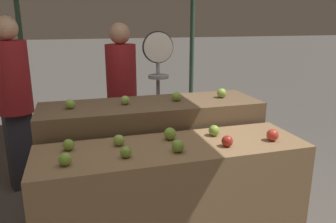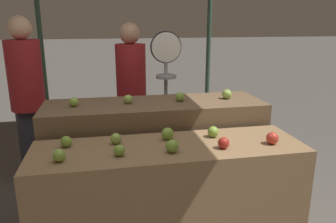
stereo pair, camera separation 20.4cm
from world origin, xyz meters
TOP-DOWN VIEW (x-y plane):
  - display_counter_front at (0.00, 0.00)m, footprint 1.79×0.55m
  - display_counter_back at (0.00, 0.60)m, footprint 1.79×0.55m
  - apple_front_0 at (-0.68, -0.11)m, footprint 0.08×0.08m
  - apple_front_1 at (-0.33, -0.10)m, footprint 0.07×0.07m
  - apple_front_2 at (-0.01, -0.11)m, footprint 0.08×0.08m
  - apple_front_3 at (0.33, -0.11)m, footprint 0.08×0.08m
  - apple_front_4 at (0.68, -0.10)m, footprint 0.08×0.08m
  - apple_front_5 at (-0.66, 0.11)m, footprint 0.07×0.07m
  - apple_front_6 at (-0.34, 0.11)m, footprint 0.07×0.07m
  - apple_front_7 at (0.01, 0.12)m, footprint 0.09×0.09m
  - apple_front_8 at (0.34, 0.11)m, footprint 0.08×0.08m
  - apple_back_0 at (-0.64, 0.59)m, footprint 0.07×0.07m
  - apple_back_1 at (-0.22, 0.60)m, footprint 0.07×0.07m
  - apple_back_2 at (0.21, 0.60)m, footprint 0.08×0.08m
  - apple_back_3 at (0.62, 0.61)m, footprint 0.08×0.08m
  - produce_scale at (0.20, 1.15)m, footprint 0.30×0.20m
  - person_vendor_at_scale at (-0.11, 1.47)m, footprint 0.40×0.40m
  - person_customer_left at (-1.16, 1.47)m, footprint 0.44×0.44m

SIDE VIEW (x-z plane):
  - display_counter_front at x=0.00m, z-range 0.00..0.88m
  - display_counter_back at x=0.00m, z-range 0.00..1.03m
  - apple_front_1 at x=-0.33m, z-range 0.88..0.95m
  - apple_front_5 at x=-0.66m, z-range 0.88..0.95m
  - apple_front_6 at x=-0.34m, z-range 0.88..0.95m
  - apple_front_3 at x=0.33m, z-range 0.88..0.95m
  - apple_front_0 at x=-0.68m, z-range 0.88..0.95m
  - apple_front_8 at x=0.34m, z-range 0.88..0.96m
  - apple_front_4 at x=0.68m, z-range 0.88..0.96m
  - apple_front_2 at x=-0.01m, z-range 0.88..0.96m
  - apple_front_7 at x=0.01m, z-range 0.88..0.96m
  - person_vendor_at_scale at x=-0.11m, z-range 0.14..1.79m
  - person_customer_left at x=-1.16m, z-range 0.14..1.86m
  - apple_back_1 at x=-0.22m, z-range 1.03..1.10m
  - apple_back_0 at x=-0.64m, z-range 1.03..1.10m
  - apple_back_2 at x=0.21m, z-range 1.03..1.10m
  - apple_back_3 at x=0.62m, z-range 1.03..1.11m
  - produce_scale at x=0.20m, z-range 0.37..1.95m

